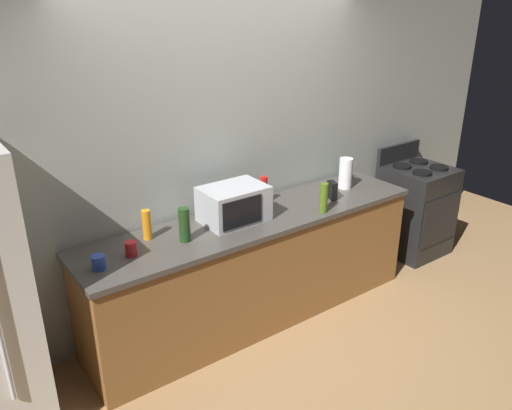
# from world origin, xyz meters

# --- Properties ---
(ground_plane) EXTENTS (8.00, 8.00, 0.00)m
(ground_plane) POSITION_xyz_m (0.00, 0.00, 0.00)
(ground_plane) COLOR #A87F51
(back_wall) EXTENTS (6.40, 0.10, 2.70)m
(back_wall) POSITION_xyz_m (0.00, 0.81, 1.35)
(back_wall) COLOR #9EA399
(back_wall) RESTS_ON ground_plane
(counter_run) EXTENTS (2.84, 0.64, 0.90)m
(counter_run) POSITION_xyz_m (0.00, 0.40, 0.45)
(counter_run) COLOR brown
(counter_run) RESTS_ON ground_plane
(stove_range) EXTENTS (0.60, 0.61, 1.08)m
(stove_range) POSITION_xyz_m (2.00, 0.40, 0.46)
(stove_range) COLOR black
(stove_range) RESTS_ON ground_plane
(microwave) EXTENTS (0.48, 0.35, 0.27)m
(microwave) POSITION_xyz_m (-0.17, 0.45, 1.04)
(microwave) COLOR #B7BABF
(microwave) RESTS_ON counter_run
(paper_towel_roll) EXTENTS (0.12, 0.12, 0.27)m
(paper_towel_roll) POSITION_xyz_m (1.01, 0.45, 1.04)
(paper_towel_roll) COLOR white
(paper_towel_roll) RESTS_ON counter_run
(cordless_phone) EXTENTS (0.09, 0.12, 0.15)m
(cordless_phone) POSITION_xyz_m (0.73, 0.33, 0.98)
(cordless_phone) COLOR black
(cordless_phone) RESTS_ON counter_run
(bottle_dish_soap) EXTENTS (0.06, 0.06, 0.22)m
(bottle_dish_soap) POSITION_xyz_m (-0.83, 0.55, 1.01)
(bottle_dish_soap) COLOR orange
(bottle_dish_soap) RESTS_ON counter_run
(bottle_olive_oil) EXTENTS (0.07, 0.07, 0.24)m
(bottle_olive_oil) POSITION_xyz_m (0.48, 0.17, 1.02)
(bottle_olive_oil) COLOR #4C6B19
(bottle_olive_oil) RESTS_ON counter_run
(bottle_wine) EXTENTS (0.08, 0.08, 0.25)m
(bottle_wine) POSITION_xyz_m (-0.64, 0.36, 1.02)
(bottle_wine) COLOR #1E3F19
(bottle_wine) RESTS_ON counter_run
(bottle_hot_sauce) EXTENTS (0.06, 0.06, 0.23)m
(bottle_hot_sauce) POSITION_xyz_m (0.21, 0.58, 1.02)
(bottle_hot_sauce) COLOR red
(bottle_hot_sauce) RESTS_ON counter_run
(mug_blue) EXTENTS (0.09, 0.09, 0.09)m
(mug_blue) POSITION_xyz_m (-1.26, 0.33, 0.95)
(mug_blue) COLOR #2D4CB2
(mug_blue) RESTS_ON counter_run
(mug_red) EXTENTS (0.08, 0.08, 0.10)m
(mug_red) POSITION_xyz_m (-1.03, 0.38, 0.95)
(mug_red) COLOR red
(mug_red) RESTS_ON counter_run
(mug_green) EXTENTS (0.09, 0.09, 0.11)m
(mug_green) POSITION_xyz_m (1.17, 0.61, 0.95)
(mug_green) COLOR #2D8C47
(mug_green) RESTS_ON counter_run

